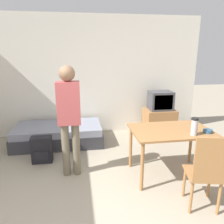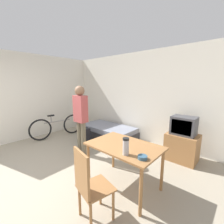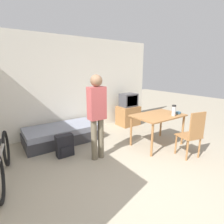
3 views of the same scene
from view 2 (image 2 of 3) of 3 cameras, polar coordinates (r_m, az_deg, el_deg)
The scene contains 12 objects.
ground_plane at distance 3.40m, azimuth -29.92°, elevation -22.31°, with size 20.00×20.00×0.00m, color #9E937F.
wall_back at distance 4.91m, azimuth 7.03°, elevation 5.79°, with size 5.73×0.06×2.70m.
wall_left at distance 5.72m, azimuth -23.62°, elevation 5.69°, with size 0.06×4.22×2.70m.
daybed at distance 4.98m, azimuth -1.45°, elevation -7.60°, with size 1.84×0.94×0.40m.
tv at distance 3.89m, azimuth 25.21°, elevation -10.07°, with size 0.68×0.52×1.05m.
dining_table at distance 2.61m, azimuth 4.62°, elevation -14.30°, with size 1.20×0.79×0.77m.
wooden_chair at distance 2.09m, azimuth -8.87°, elevation -25.28°, with size 0.49×0.49×1.01m.
bicycle at distance 5.37m, azimuth -20.00°, elevation -5.17°, with size 0.31×1.77×0.77m.
person_standing at distance 3.72m, azimuth -11.84°, elevation -1.26°, with size 0.34×0.23×1.73m.
thermos_flask at distance 2.21m, azimuth 5.28°, elevation -12.60°, with size 0.09×0.09×0.25m.
mate_bowl at distance 2.17m, azimuth 11.55°, elevation -16.56°, with size 0.13×0.13×0.05m.
backpack at distance 4.62m, azimuth -10.49°, elevation -8.83°, with size 0.35×0.22×0.48m.
Camera 2 is at (2.79, -0.76, 1.79)m, focal length 24.00 mm.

